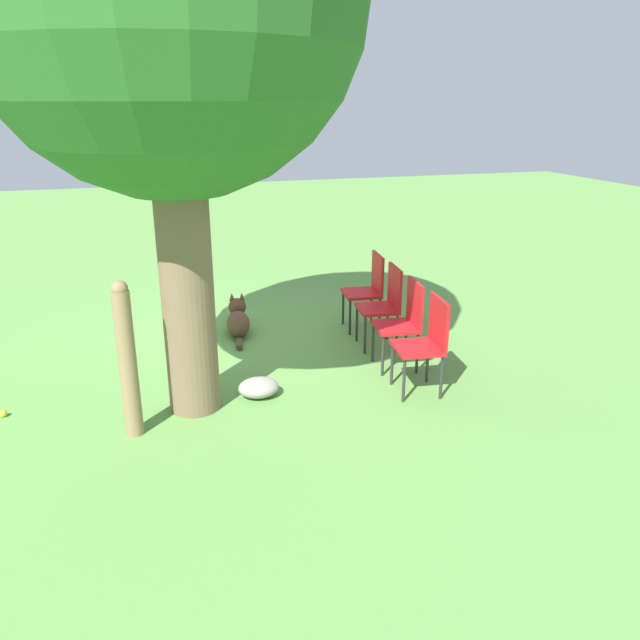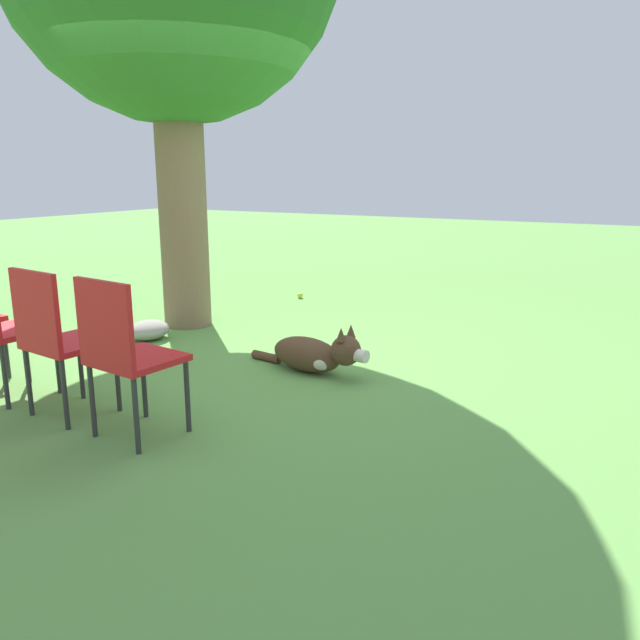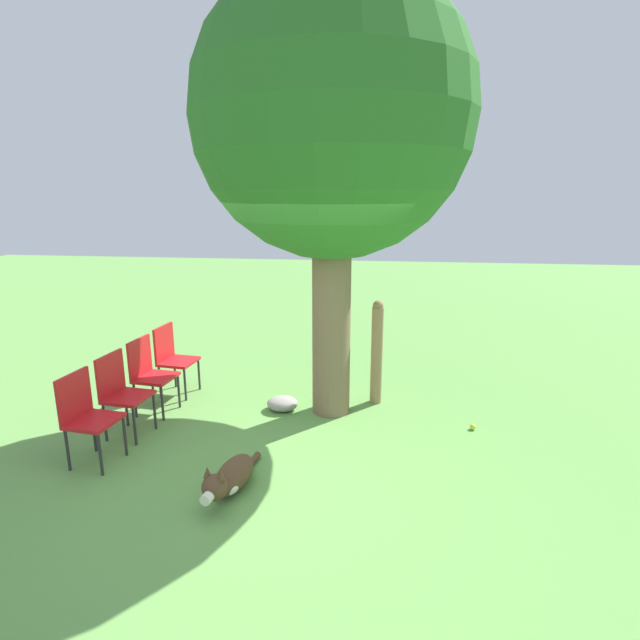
{
  "view_description": "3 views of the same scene",
  "coord_description": "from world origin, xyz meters",
  "px_view_note": "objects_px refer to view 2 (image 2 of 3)",
  "views": [
    {
      "loc": [
        0.78,
        6.3,
        2.63
      ],
      "look_at": [
        -0.96,
        0.57,
        0.51
      ],
      "focal_mm": 35.0,
      "sensor_mm": 36.0,
      "label": 1
    },
    {
      "loc": [
        -4.19,
        -2.88,
        1.47
      ],
      "look_at": [
        -0.32,
        -0.75,
        0.41
      ],
      "focal_mm": 35.0,
      "sensor_mm": 36.0,
      "label": 2
    },
    {
      "loc": [
        0.96,
        -4.51,
        2.6
      ],
      "look_at": [
        0.24,
        1.17,
        1.13
      ],
      "focal_mm": 28.0,
      "sensor_mm": 36.0,
      "label": 3
    }
  ],
  "objects_px": {
    "red_chair_0": "(124,348)",
    "tennis_ball": "(300,295)",
    "fence_post": "(195,249)",
    "dog": "(315,354)",
    "red_chair_1": "(56,333)"
  },
  "relations": [
    {
      "from": "red_chair_0",
      "to": "tennis_ball",
      "type": "height_order",
      "value": "red_chair_0"
    },
    {
      "from": "fence_post",
      "to": "tennis_ball",
      "type": "relative_size",
      "value": 19.52
    },
    {
      "from": "dog",
      "to": "fence_post",
      "type": "xyz_separation_m",
      "value": [
        1.25,
        2.16,
        0.52
      ]
    },
    {
      "from": "tennis_ball",
      "to": "fence_post",
      "type": "bearing_deg",
      "value": 150.12
    },
    {
      "from": "dog",
      "to": "red_chair_1",
      "type": "bearing_deg",
      "value": -113.3
    },
    {
      "from": "red_chair_0",
      "to": "red_chair_1",
      "type": "xyz_separation_m",
      "value": [
        0.04,
        0.59,
        0.0
      ]
    },
    {
      "from": "dog",
      "to": "red_chair_0",
      "type": "xyz_separation_m",
      "value": [
        -1.53,
        0.34,
        0.38
      ]
    },
    {
      "from": "red_chair_1",
      "to": "tennis_ball",
      "type": "relative_size",
      "value": 13.52
    },
    {
      "from": "fence_post",
      "to": "red_chair_1",
      "type": "bearing_deg",
      "value": -155.83
    },
    {
      "from": "red_chair_0",
      "to": "dog",
      "type": "bearing_deg",
      "value": -5.85
    },
    {
      "from": "red_chair_1",
      "to": "dog",
      "type": "bearing_deg",
      "value": -25.39
    },
    {
      "from": "red_chair_0",
      "to": "tennis_ball",
      "type": "bearing_deg",
      "value": 23.62
    },
    {
      "from": "fence_post",
      "to": "red_chair_1",
      "type": "height_order",
      "value": "fence_post"
    },
    {
      "from": "dog",
      "to": "tennis_ball",
      "type": "height_order",
      "value": "dog"
    },
    {
      "from": "fence_post",
      "to": "red_chair_0",
      "type": "height_order",
      "value": "fence_post"
    }
  ]
}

